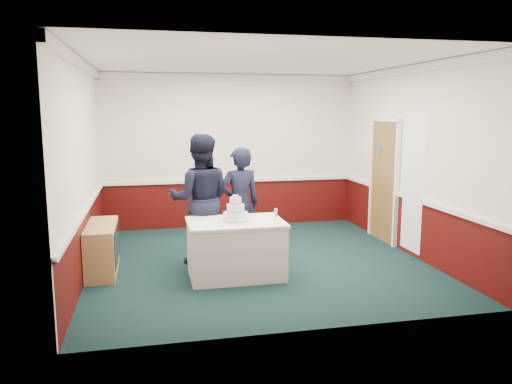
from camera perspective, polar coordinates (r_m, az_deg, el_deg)
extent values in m
plane|color=#112B29|center=(7.75, 0.18, -7.93)|extent=(5.00, 5.00, 0.00)
cube|color=white|center=(9.87, -2.92, 4.65)|extent=(5.00, 0.05, 3.00)
cube|color=white|center=(7.33, -19.10, 2.57)|extent=(0.05, 5.00, 3.00)
cube|color=white|center=(8.33, 17.08, 3.41)|extent=(0.05, 5.00, 3.00)
cube|color=white|center=(7.44, 0.19, 14.55)|extent=(5.00, 5.00, 0.05)
cube|color=#410A08|center=(10.01, -2.87, -1.35)|extent=(5.00, 0.02, 0.90)
cube|color=white|center=(9.92, -2.88, 1.31)|extent=(4.98, 0.05, 0.06)
cube|color=white|center=(9.84, -2.97, 12.97)|extent=(5.00, 0.08, 0.12)
cube|color=#975D36|center=(9.08, 14.44, 1.12)|extent=(0.05, 0.90, 2.10)
cube|color=#234799|center=(9.14, 13.99, 4.78)|extent=(0.01, 0.12, 0.12)
cube|color=white|center=(8.12, 17.50, 1.12)|extent=(0.02, 0.60, 2.20)
cube|color=tan|center=(7.49, -17.18, -6.17)|extent=(0.40, 1.20, 0.70)
cube|color=black|center=(7.46, -15.62, -5.76)|extent=(0.01, 1.00, 0.50)
cube|color=white|center=(6.99, -2.32, -6.60)|extent=(1.28, 0.88, 0.76)
cube|color=white|center=(6.89, -2.35, -3.48)|extent=(1.32, 0.92, 0.04)
cylinder|color=white|center=(6.88, -2.35, -2.83)|extent=(0.34, 0.34, 0.12)
cylinder|color=#B5BAC1|center=(6.89, -2.35, -3.21)|extent=(0.35, 0.35, 0.03)
cylinder|color=white|center=(6.85, -2.36, -1.89)|extent=(0.24, 0.24, 0.11)
cylinder|color=#B5BAC1|center=(6.86, -2.35, -2.24)|extent=(0.25, 0.25, 0.02)
cylinder|color=white|center=(6.83, -2.36, -1.02)|extent=(0.16, 0.16, 0.10)
cylinder|color=#B5BAC1|center=(6.84, -2.36, -1.35)|extent=(0.17, 0.17, 0.02)
sphere|color=#EDE5C9|center=(6.82, -2.37, -0.47)|extent=(0.03, 0.03, 0.03)
sphere|color=#EDE5C9|center=(6.84, -2.16, -0.44)|extent=(0.03, 0.03, 0.03)
sphere|color=#EDE5C9|center=(6.84, -2.57, -0.44)|extent=(0.03, 0.03, 0.03)
sphere|color=#EDE5C9|center=(6.80, -2.18, -0.50)|extent=(0.03, 0.03, 0.03)
sphere|color=#EDE5C9|center=(6.81, -2.56, -0.50)|extent=(0.03, 0.03, 0.03)
cube|color=silver|center=(6.69, -2.30, -3.67)|extent=(0.08, 0.21, 0.00)
cylinder|color=silver|center=(6.72, 2.28, -3.60)|extent=(0.05, 0.05, 0.01)
cylinder|color=silver|center=(6.71, 2.28, -3.21)|extent=(0.01, 0.01, 0.09)
cylinder|color=silver|center=(6.69, 2.28, -2.38)|extent=(0.04, 0.04, 0.11)
imported|color=black|center=(7.52, -6.39, -0.84)|extent=(1.04, 0.86, 1.96)
imported|color=black|center=(7.66, -1.88, -1.37)|extent=(0.69, 0.50, 1.75)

